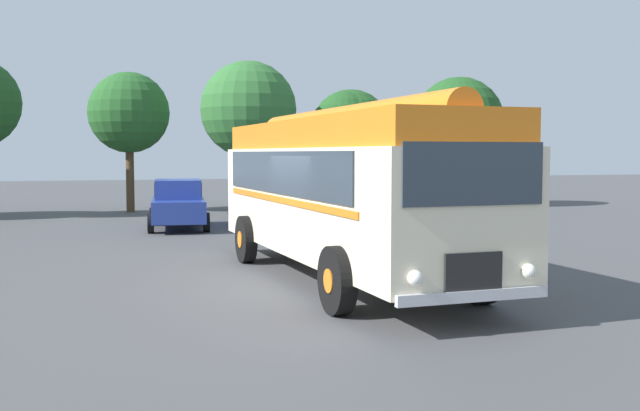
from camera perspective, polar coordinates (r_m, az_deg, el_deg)
The scene contains 8 objects.
ground_plane at distance 14.57m, azimuth 0.02°, elevation -6.09°, with size 120.00×120.00×0.00m, color #474749.
vintage_bus at distance 15.05m, azimuth 1.78°, elevation 1.50°, with size 3.08×10.19×3.49m.
car_near_left at distance 25.75m, azimuth -10.76°, elevation 0.14°, with size 2.31×4.37×1.66m.
car_mid_left at distance 27.29m, azimuth -4.50°, elevation 0.41°, with size 2.07×4.26×1.66m.
tree_centre at distance 33.62m, azimuth -14.22°, elevation 6.84°, with size 3.50×3.50×6.06m.
tree_right_of_centre at distance 33.32m, azimuth -5.38°, elevation 7.42°, with size 4.23×4.23×6.60m.
tree_far_right at distance 34.46m, azimuth 2.23°, elevation 5.94°, with size 3.72×3.72×5.48m.
tree_extra_right at distance 36.77m, azimuth 10.60°, elevation 6.30°, with size 4.32×4.32×6.20m.
Camera 1 is at (-4.43, -13.64, 2.55)m, focal length 42.00 mm.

